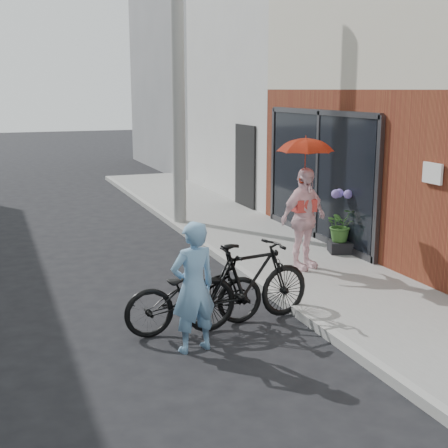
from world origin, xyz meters
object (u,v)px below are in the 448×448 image
utility_pole (178,65)px  officer (193,287)px  bike_right (249,283)px  bike_left (195,293)px  planter (340,247)px  kimono_woman (304,219)px

utility_pole → officer: utility_pole is taller
utility_pole → bike_right: 6.73m
utility_pole → bike_right: size_ratio=3.79×
utility_pole → officer: bearing=-105.6°
bike_left → bike_right: bike_right is taller
bike_left → planter: bike_left is taller
officer → planter: 4.76m
utility_pole → planter: (1.90, -3.64, -3.28)m
utility_pole → planter: 5.26m
officer → bike_left: bearing=-120.9°
bike_right → planter: bearing=-59.3°
officer → planter: officer is taller
kimono_woman → bike_left: bearing=-165.3°
bike_left → kimono_woman: (2.40, 1.64, 0.47)m
utility_pole → kimono_woman: bearing=-79.6°
utility_pole → kimono_woman: (0.79, -4.30, -2.55)m
utility_pole → kimono_woman: 5.06m
officer → kimono_woman: (2.62, 2.25, 0.18)m
bike_right → utility_pole: bearing=-17.7°
officer → bike_right: bearing=-159.8°
bike_left → bike_right: bearing=-96.4°
officer → planter: size_ratio=3.98×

